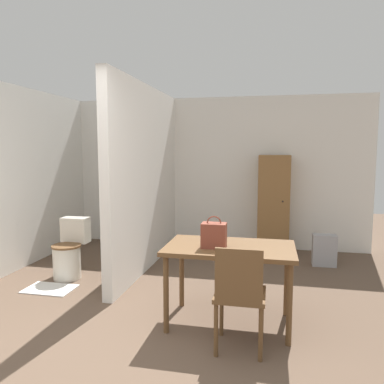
% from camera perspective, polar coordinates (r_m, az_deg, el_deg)
% --- Properties ---
extents(wall_back, '(5.44, 0.12, 2.50)m').
position_cam_1_polar(wall_back, '(6.41, 1.73, 2.99)').
color(wall_back, white).
rests_on(wall_back, ground_plane).
extents(wall_left, '(0.12, 5.00, 2.50)m').
position_cam_1_polar(wall_left, '(5.46, -26.85, 1.68)').
color(wall_left, white).
rests_on(wall_left, ground_plane).
extents(partition_wall, '(0.12, 2.66, 2.50)m').
position_cam_1_polar(partition_wall, '(5.21, -7.00, 2.13)').
color(partition_wall, white).
rests_on(partition_wall, ground_plane).
extents(dining_table, '(1.19, 0.71, 0.75)m').
position_cam_1_polar(dining_table, '(3.55, 5.78, -9.51)').
color(dining_table, brown).
rests_on(dining_table, ground_plane).
extents(wooden_chair, '(0.41, 0.41, 0.89)m').
position_cam_1_polar(wooden_chair, '(3.13, 7.27, -15.03)').
color(wooden_chair, brown).
rests_on(wooden_chair, ground_plane).
extents(toilet, '(0.37, 0.51, 0.75)m').
position_cam_1_polar(toilet, '(5.14, -18.17, -8.71)').
color(toilet, silver).
rests_on(toilet, ground_plane).
extents(handbag, '(0.22, 0.15, 0.29)m').
position_cam_1_polar(handbag, '(3.43, 3.36, -6.57)').
color(handbag, brown).
rests_on(handbag, dining_table).
extents(wooden_cabinet, '(0.49, 0.43, 1.56)m').
position_cam_1_polar(wooden_cabinet, '(6.07, 12.32, -1.84)').
color(wooden_cabinet, brown).
rests_on(wooden_cabinet, ground_plane).
extents(bath_mat, '(0.57, 0.38, 0.01)m').
position_cam_1_polar(bath_mat, '(4.86, -20.84, -13.63)').
color(bath_mat, silver).
rests_on(bath_mat, ground_plane).
extents(space_heater, '(0.33, 0.19, 0.45)m').
position_cam_1_polar(space_heater, '(5.68, 19.50, -8.35)').
color(space_heater, '#9E9EA3').
rests_on(space_heater, ground_plane).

